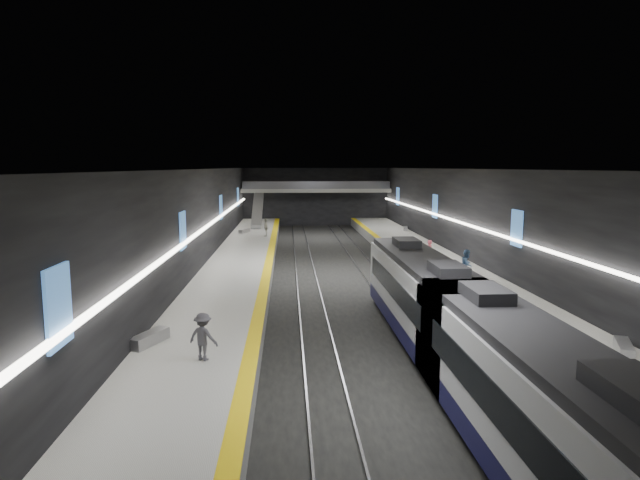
{
  "coord_description": "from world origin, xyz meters",
  "views": [
    {
      "loc": [
        -3.84,
        -39.14,
        8.17
      ],
      "look_at": [
        -1.21,
        4.19,
        2.2
      ],
      "focal_mm": 30.0,
      "sensor_mm": 36.0,
      "label": 1
    }
  ],
  "objects": [
    {
      "name": "wall_right",
      "position": [
        10.0,
        0.0,
        4.0
      ],
      "size": [
        0.04,
        70.0,
        8.0
      ],
      "primitive_type": "cube",
      "color": "black",
      "rests_on": "ground"
    },
    {
      "name": "passenger_left_a",
      "position": [
        -6.1,
        15.89,
        1.93
      ],
      "size": [
        0.48,
        1.1,
        1.87
      ],
      "primitive_type": "imported",
      "rotation": [
        0.0,
        0.0,
        -1.6
      ],
      "color": "beige",
      "rests_on": "platform_left"
    },
    {
      "name": "wall_left",
      "position": [
        -10.0,
        0.0,
        4.0
      ],
      "size": [
        0.04,
        70.0,
        8.0
      ],
      "primitive_type": "cube",
      "color": "black",
      "rests_on": "ground"
    },
    {
      "name": "bench_right_far",
      "position": [
        9.5,
        20.36,
        1.2
      ],
      "size": [
        0.77,
        1.68,
        0.4
      ],
      "primitive_type": "cube",
      "rotation": [
        0.0,
        0.0,
        -0.2
      ],
      "color": "#99999E",
      "rests_on": "platform_right"
    },
    {
      "name": "passenger_right_b",
      "position": [
        7.56,
        -6.21,
        1.96
      ],
      "size": [
        1.13,
        1.18,
        1.92
      ],
      "primitive_type": "imported",
      "rotation": [
        0.0,
        0.0,
        0.94
      ],
      "color": "#456696",
      "rests_on": "platform_right"
    },
    {
      "name": "cove_light_left",
      "position": [
        -9.8,
        0.0,
        3.8
      ],
      "size": [
        0.25,
        68.6,
        0.12
      ],
      "primitive_type": "cube",
      "color": "white",
      "rests_on": "wall_left"
    },
    {
      "name": "ceiling",
      "position": [
        0.0,
        0.0,
        8.0
      ],
      "size": [
        20.0,
        70.0,
        0.04
      ],
      "primitive_type": "cube",
      "rotation": [
        3.14,
        0.0,
        0.0
      ],
      "color": "beige",
      "rests_on": "wall_left"
    },
    {
      "name": "tactile_strip_right",
      "position": [
        5.3,
        0.0,
        1.02
      ],
      "size": [
        0.6,
        70.0,
        0.02
      ],
      "primitive_type": "cube",
      "color": "yellow",
      "rests_on": "platform_right"
    },
    {
      "name": "wall_back",
      "position": [
        0.0,
        35.0,
        4.0
      ],
      "size": [
        20.0,
        0.04,
        8.0
      ],
      "primitive_type": "cube",
      "color": "black",
      "rests_on": "ground"
    },
    {
      "name": "bench_left_near",
      "position": [
        -9.5,
        -17.83,
        1.25
      ],
      "size": [
        1.32,
        2.07,
        0.49
      ],
      "primitive_type": "cube",
      "rotation": [
        0.0,
        0.0,
        -0.41
      ],
      "color": "#99999E",
      "rests_on": "platform_left"
    },
    {
      "name": "tile_surface_right",
      "position": [
        7.5,
        0.0,
        1.01
      ],
      "size": [
        5.0,
        70.0,
        0.02
      ],
      "primitive_type": "cube",
      "color": "#ABABA6",
      "rests_on": "platform_right"
    },
    {
      "name": "bench_right_near",
      "position": [
        9.06,
        -20.08,
        1.23
      ],
      "size": [
        1.25,
        1.89,
        0.45
      ],
      "primitive_type": "cube",
      "rotation": [
        0.0,
        0.0,
        -0.44
      ],
      "color": "#99999E",
      "rests_on": "platform_right"
    },
    {
      "name": "passenger_right_a",
      "position": [
        6.45,
        -1.46,
        1.94
      ],
      "size": [
        0.48,
        0.71,
        1.89
      ],
      "primitive_type": "imported",
      "rotation": [
        0.0,
        0.0,
        1.52
      ],
      "color": "#BE465A",
      "rests_on": "platform_right"
    },
    {
      "name": "cove_light_right",
      "position": [
        9.8,
        0.0,
        3.8
      ],
      "size": [
        0.25,
        68.6,
        0.12
      ],
      "primitive_type": "cube",
      "color": "white",
      "rests_on": "wall_right"
    },
    {
      "name": "tactile_strip_left",
      "position": [
        -5.3,
        0.0,
        1.02
      ],
      "size": [
        0.6,
        70.0,
        0.02
      ],
      "primitive_type": "cube",
      "color": "yellow",
      "rests_on": "platform_left"
    },
    {
      "name": "ad_posters",
      "position": [
        -0.0,
        1.0,
        4.5
      ],
      "size": [
        19.94,
        53.5,
        2.2
      ],
      "color": "#4077C0",
      "rests_on": "wall_left"
    },
    {
      "name": "mezzanine_bridge",
      "position": [
        0.0,
        32.93,
        5.04
      ],
      "size": [
        20.0,
        3.0,
        1.5
      ],
      "color": "gray",
      "rests_on": "wall_left"
    },
    {
      "name": "train",
      "position": [
        2.5,
        -20.72,
        2.2
      ],
      "size": [
        2.69,
        26.61,
        3.6
      ],
      "color": "#11103C",
      "rests_on": "ground"
    },
    {
      "name": "platform_left",
      "position": [
        -7.5,
        0.0,
        0.5
      ],
      "size": [
        5.0,
        70.0,
        1.0
      ],
      "primitive_type": "cube",
      "color": "slate",
      "rests_on": "ground"
    },
    {
      "name": "ground",
      "position": [
        0.0,
        0.0,
        0.0
      ],
      "size": [
        70.0,
        70.0,
        0.0
      ],
      "primitive_type": "plane",
      "color": "black",
      "rests_on": "ground"
    },
    {
      "name": "platform_right",
      "position": [
        7.5,
        0.0,
        0.5
      ],
      "size": [
        5.0,
        70.0,
        1.0
      ],
      "primitive_type": "cube",
      "color": "slate",
      "rests_on": "ground"
    },
    {
      "name": "escalator",
      "position": [
        -7.5,
        26.0,
        2.9
      ],
      "size": [
        1.2,
        7.5,
        3.92
      ],
      "primitive_type": "cube",
      "rotation": [
        0.44,
        0.0,
        0.0
      ],
      "color": "#99999E",
      "rests_on": "platform_left"
    },
    {
      "name": "passenger_left_b",
      "position": [
        -7.02,
        -19.77,
        1.9
      ],
      "size": [
        1.33,
        1.07,
        1.8
      ],
      "primitive_type": "imported",
      "rotation": [
        0.0,
        0.0,
        2.73
      ],
      "color": "#46444C",
      "rests_on": "platform_left"
    },
    {
      "name": "tile_surface_left",
      "position": [
        -7.5,
        0.0,
        1.01
      ],
      "size": [
        5.0,
        70.0,
        0.02
      ],
      "primitive_type": "cube",
      "color": "#ABABA6",
      "rests_on": "platform_left"
    },
    {
      "name": "rails",
      "position": [
        -0.0,
        0.0,
        0.06
      ],
      "size": [
        6.52,
        70.0,
        0.12
      ],
      "color": "gray",
      "rests_on": "ground"
    },
    {
      "name": "bench_left_far",
      "position": [
        -8.59,
        19.11,
        1.22
      ],
      "size": [
        1.15,
        1.83,
        0.44
      ],
      "primitive_type": "cube",
      "rotation": [
        0.0,
        0.0,
        -0.4
      ],
      "color": "#99999E",
      "rests_on": "platform_left"
    }
  ]
}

